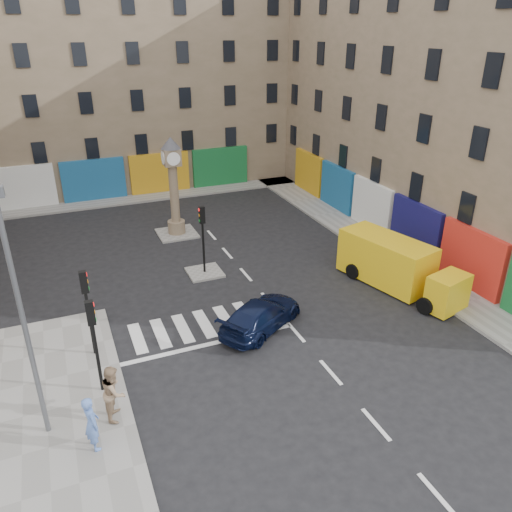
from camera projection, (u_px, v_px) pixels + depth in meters
ground at (307, 345)px, 21.00m from camera, size 120.00×120.00×0.00m
sidewalk_left at (22, 457)px, 15.48m from camera, size 7.00×16.00×0.15m
sidewalk_right at (353, 231)px, 32.36m from camera, size 2.60×30.00×0.15m
sidewalk_far at (125, 199)px, 38.17m from camera, size 32.00×2.40×0.15m
island_near at (205, 272)px, 26.98m from camera, size 1.80×1.80×0.12m
island_far at (177, 233)px, 32.00m from camera, size 2.40×2.40×0.12m
building_right at (450, 99)px, 31.20m from camera, size 10.00×30.00×16.00m
building_far at (101, 76)px, 39.46m from camera, size 32.00×10.00×17.00m
traffic_light_left_near at (93, 332)px, 17.18m from camera, size 0.28×0.22×3.70m
traffic_light_left_far at (87, 300)px, 19.19m from camera, size 0.28×0.22×3.70m
traffic_light_island at (203, 229)px, 25.91m from camera, size 0.28×0.22×3.70m
lamp_post at (20, 308)px, 14.43m from camera, size 0.50×0.25×8.30m
clock_pillar at (173, 181)px, 30.52m from camera, size 1.20×1.20×6.10m
navy_sedan at (261, 315)px, 21.91m from camera, size 4.83×3.98×1.32m
yellow_van at (396, 265)px, 25.17m from camera, size 3.62×7.00×2.44m
pedestrian_blue at (92, 423)px, 15.35m from camera, size 0.60×0.79×1.93m
pedestrian_tan at (114, 392)px, 16.59m from camera, size 1.00×1.15×2.01m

